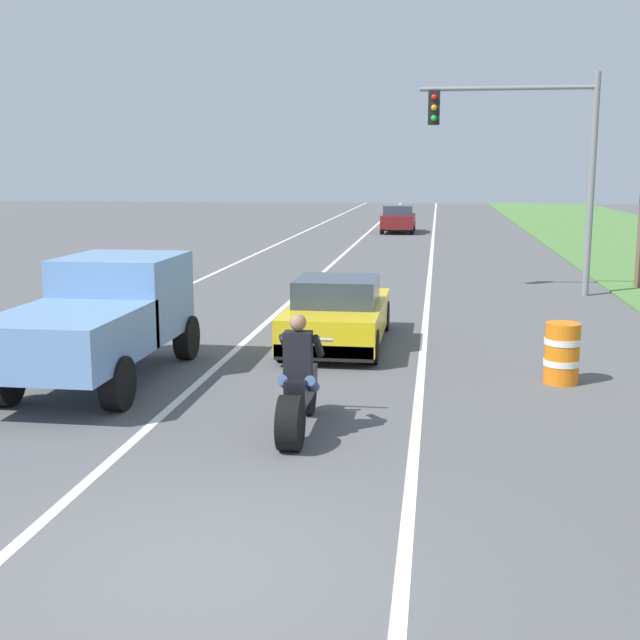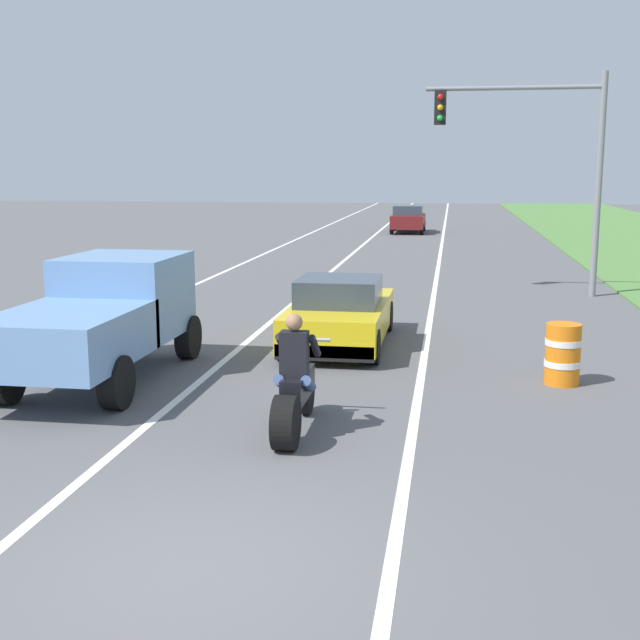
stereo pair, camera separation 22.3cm
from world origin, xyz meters
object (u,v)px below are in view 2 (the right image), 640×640
at_px(traffic_light_mast_near, 544,148).
at_px(distant_car_far_ahead, 408,219).
at_px(pickup_truck_left_lane_light_blue, 103,314).
at_px(motorcycle_with_rider, 295,391).
at_px(construction_barrel_nearest, 563,354).
at_px(sports_car_yellow, 340,314).

relative_size(traffic_light_mast_near, distant_car_far_ahead, 1.50).
xyz_separation_m(pickup_truck_left_lane_light_blue, distant_car_far_ahead, (3.24, 33.29, -0.33)).
relative_size(motorcycle_with_rider, construction_barrel_nearest, 2.21).
height_order(pickup_truck_left_lane_light_blue, traffic_light_mast_near, traffic_light_mast_near).
height_order(motorcycle_with_rider, traffic_light_mast_near, traffic_light_mast_near).
bearing_deg(construction_barrel_nearest, pickup_truck_left_lane_light_blue, -173.29).
xyz_separation_m(sports_car_yellow, traffic_light_mast_near, (4.54, 7.48, 3.38)).
bearing_deg(sports_car_yellow, construction_barrel_nearest, -31.49).
distance_m(motorcycle_with_rider, construction_barrel_nearest, 5.01).
distance_m(traffic_light_mast_near, construction_barrel_nearest, 10.53).
relative_size(pickup_truck_left_lane_light_blue, traffic_light_mast_near, 0.80).
xyz_separation_m(sports_car_yellow, construction_barrel_nearest, (3.98, -2.44, -0.13)).
height_order(traffic_light_mast_near, construction_barrel_nearest, traffic_light_mast_near).
relative_size(pickup_truck_left_lane_light_blue, distant_car_far_ahead, 1.20).
bearing_deg(construction_barrel_nearest, motorcycle_with_rider, -139.54).
bearing_deg(pickup_truck_left_lane_light_blue, traffic_light_mast_near, 53.36).
xyz_separation_m(pickup_truck_left_lane_light_blue, traffic_light_mast_near, (8.03, 10.79, 2.90)).
bearing_deg(motorcycle_with_rider, construction_barrel_nearest, 40.46).
bearing_deg(sports_car_yellow, traffic_light_mast_near, 58.70).
distance_m(construction_barrel_nearest, distant_car_far_ahead, 32.68).
relative_size(sports_car_yellow, construction_barrel_nearest, 4.30).
height_order(motorcycle_with_rider, pickup_truck_left_lane_light_blue, pickup_truck_left_lane_light_blue).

